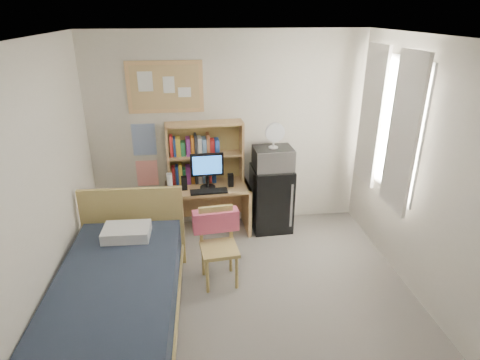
{
  "coord_description": "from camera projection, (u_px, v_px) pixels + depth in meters",
  "views": [
    {
      "loc": [
        -0.47,
        -3.01,
        2.81
      ],
      "look_at": [
        0.05,
        1.2,
        1.0
      ],
      "focal_mm": 30.0,
      "sensor_mm": 36.0,
      "label": 1
    }
  ],
  "objects": [
    {
      "name": "floor",
      "position": [
        250.0,
        323.0,
        3.91
      ],
      "size": [
        3.6,
        4.2,
        0.02
      ],
      "primitive_type": "cube",
      "color": "gray",
      "rests_on": "ground"
    },
    {
      "name": "ceiling",
      "position": [
        254.0,
        41.0,
        2.88
      ],
      "size": [
        3.6,
        4.2,
        0.02
      ],
      "primitive_type": "cube",
      "color": "white",
      "rests_on": "wall_back"
    },
    {
      "name": "wall_back",
      "position": [
        228.0,
        133.0,
        5.31
      ],
      "size": [
        3.6,
        0.04,
        2.6
      ],
      "primitive_type": "cube",
      "color": "beige",
      "rests_on": "floor"
    },
    {
      "name": "wall_left",
      "position": [
        28.0,
        215.0,
        3.19
      ],
      "size": [
        0.04,
        4.2,
        2.6
      ],
      "primitive_type": "cube",
      "color": "beige",
      "rests_on": "floor"
    },
    {
      "name": "wall_right",
      "position": [
        450.0,
        192.0,
        3.59
      ],
      "size": [
        0.04,
        4.2,
        2.6
      ],
      "primitive_type": "cube",
      "color": "beige",
      "rests_on": "floor"
    },
    {
      "name": "window_unit",
      "position": [
        388.0,
        124.0,
        4.56
      ],
      "size": [
        0.1,
        1.4,
        1.7
      ],
      "primitive_type": "cube",
      "color": "white",
      "rests_on": "wall_right"
    },
    {
      "name": "curtain_left",
      "position": [
        403.0,
        135.0,
        4.2
      ],
      "size": [
        0.04,
        0.55,
        1.7
      ],
      "primitive_type": "cube",
      "color": "silver",
      "rests_on": "wall_right"
    },
    {
      "name": "curtain_right",
      "position": [
        371.0,
        116.0,
        4.93
      ],
      "size": [
        0.04,
        0.55,
        1.7
      ],
      "primitive_type": "cube",
      "color": "silver",
      "rests_on": "wall_right"
    },
    {
      "name": "bulletin_board",
      "position": [
        165.0,
        87.0,
        4.96
      ],
      "size": [
        0.94,
        0.03,
        0.64
      ],
      "primitive_type": "cube",
      "color": "tan",
      "rests_on": "wall_back"
    },
    {
      "name": "poster_wave",
      "position": [
        144.0,
        140.0,
        5.2
      ],
      "size": [
        0.3,
        0.01,
        0.42
      ],
      "primitive_type": "cube",
      "color": "#2851A3",
      "rests_on": "wall_back"
    },
    {
      "name": "poster_japan",
      "position": [
        147.0,
        173.0,
        5.38
      ],
      "size": [
        0.28,
        0.01,
        0.36
      ],
      "primitive_type": "cube",
      "color": "#F2352A",
      "rests_on": "wall_back"
    },
    {
      "name": "desk",
      "position": [
        208.0,
        209.0,
        5.38
      ],
      "size": [
        1.11,
        0.6,
        0.68
      ],
      "primitive_type": "cube",
      "rotation": [
        0.0,
        0.0,
        0.06
      ],
      "color": "tan",
      "rests_on": "floor"
    },
    {
      "name": "desk_chair",
      "position": [
        219.0,
        248.0,
        4.33
      ],
      "size": [
        0.47,
        0.47,
        0.86
      ],
      "primitive_type": "cube",
      "rotation": [
        0.0,
        0.0,
        0.1
      ],
      "color": "tan",
      "rests_on": "floor"
    },
    {
      "name": "mini_fridge",
      "position": [
        271.0,
        198.0,
        5.45
      ],
      "size": [
        0.54,
        0.54,
        0.88
      ],
      "primitive_type": "cube",
      "rotation": [
        0.0,
        0.0,
        0.04
      ],
      "color": "black",
      "rests_on": "floor"
    },
    {
      "name": "bed",
      "position": [
        117.0,
        309.0,
        3.64
      ],
      "size": [
        1.18,
        2.24,
        0.61
      ],
      "primitive_type": "cube",
      "rotation": [
        0.0,
        0.0,
        -0.03
      ],
      "color": "#1B2331",
      "rests_on": "floor"
    },
    {
      "name": "hutch",
      "position": [
        205.0,
        153.0,
        5.22
      ],
      "size": [
        1.01,
        0.31,
        0.81
      ],
      "primitive_type": "cube",
      "rotation": [
        0.0,
        0.0,
        0.06
      ],
      "color": "tan",
      "rests_on": "desk"
    },
    {
      "name": "monitor",
      "position": [
        207.0,
        172.0,
        5.1
      ],
      "size": [
        0.42,
        0.06,
        0.45
      ],
      "primitive_type": "cube",
      "rotation": [
        0.0,
        0.0,
        0.06
      ],
      "color": "black",
      "rests_on": "desk"
    },
    {
      "name": "keyboard",
      "position": [
        209.0,
        191.0,
        5.06
      ],
      "size": [
        0.48,
        0.18,
        0.02
      ],
      "primitive_type": "cube",
      "rotation": [
        0.0,
        0.0,
        0.06
      ],
      "color": "black",
      "rests_on": "desk"
    },
    {
      "name": "speaker_left",
      "position": [
        184.0,
        183.0,
        5.11
      ],
      "size": [
        0.08,
        0.08,
        0.18
      ],
      "primitive_type": "cube",
      "rotation": [
        0.0,
        0.0,
        0.06
      ],
      "color": "black",
      "rests_on": "desk"
    },
    {
      "name": "speaker_right",
      "position": [
        231.0,
        180.0,
        5.21
      ],
      "size": [
        0.07,
        0.07,
        0.17
      ],
      "primitive_type": "cube",
      "rotation": [
        0.0,
        0.0,
        0.06
      ],
      "color": "black",
      "rests_on": "desk"
    },
    {
      "name": "water_bottle",
      "position": [
        170.0,
        183.0,
        5.03
      ],
      "size": [
        0.08,
        0.08,
        0.25
      ],
      "primitive_type": "cylinder",
      "rotation": [
        0.0,
        0.0,
        0.06
      ],
      "color": "white",
      "rests_on": "desk"
    },
    {
      "name": "hoodie",
      "position": [
        216.0,
        220.0,
        4.42
      ],
      "size": [
        0.52,
        0.2,
        0.24
      ],
      "primitive_type": "cube",
      "rotation": [
        0.0,
        0.0,
        0.1
      ],
      "color": "#DA5370",
      "rests_on": "desk_chair"
    },
    {
      "name": "microwave",
      "position": [
        273.0,
        158.0,
        5.21
      ],
      "size": [
        0.51,
        0.4,
        0.29
      ],
      "primitive_type": "cube",
      "rotation": [
        0.0,
        0.0,
        0.04
      ],
      "color": "silver",
      "rests_on": "mini_fridge"
    },
    {
      "name": "desk_fan",
      "position": [
        274.0,
        136.0,
        5.09
      ],
      "size": [
        0.26,
        0.26,
        0.31
      ],
      "primitive_type": "cylinder",
      "rotation": [
        0.0,
        0.0,
        0.04
      ],
      "color": "white",
      "rests_on": "microwave"
    },
    {
      "name": "pillow",
      "position": [
        127.0,
        232.0,
        4.19
      ],
      "size": [
        0.49,
        0.35,
        0.11
      ],
      "primitive_type": "cube",
      "rotation": [
        0.0,
        0.0,
        -0.03
      ],
      "color": "white",
      "rests_on": "bed"
    }
  ]
}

